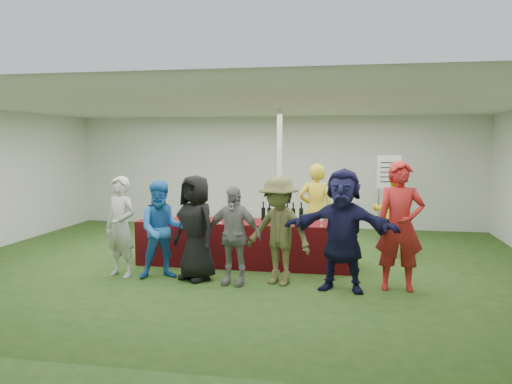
% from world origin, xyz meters
% --- Properties ---
extents(ground, '(60.00, 60.00, 0.00)m').
position_xyz_m(ground, '(0.00, 0.00, 0.00)').
color(ground, '#284719').
rests_on(ground, ground).
extents(tent, '(10.00, 10.00, 10.00)m').
position_xyz_m(tent, '(0.50, 1.20, 1.35)').
color(tent, white).
rests_on(tent, ground).
extents(serving_table, '(3.60, 0.80, 0.75)m').
position_xyz_m(serving_table, '(0.07, 0.02, 0.38)').
color(serving_table, '#550E10').
rests_on(serving_table, ground).
extents(wine_bottles, '(0.71, 0.15, 0.32)m').
position_xyz_m(wine_bottles, '(0.68, 0.17, 0.87)').
color(wine_bottles, black).
rests_on(wine_bottles, serving_table).
extents(wine_glasses, '(2.73, 0.11, 0.16)m').
position_xyz_m(wine_glasses, '(-0.45, -0.23, 0.86)').
color(wine_glasses, silver).
rests_on(wine_glasses, serving_table).
extents(water_bottle, '(0.07, 0.07, 0.23)m').
position_xyz_m(water_bottle, '(0.16, 0.10, 0.85)').
color(water_bottle, silver).
rests_on(water_bottle, serving_table).
extents(bar_towel, '(0.25, 0.18, 0.03)m').
position_xyz_m(bar_towel, '(1.65, 0.07, 0.77)').
color(bar_towel, white).
rests_on(bar_towel, serving_table).
extents(dump_bucket, '(0.26, 0.26, 0.18)m').
position_xyz_m(dump_bucket, '(1.63, -0.20, 0.84)').
color(dump_bucket, slate).
rests_on(dump_bucket, serving_table).
extents(wine_list_sign, '(0.50, 0.03, 1.80)m').
position_xyz_m(wine_list_sign, '(2.63, 2.67, 1.32)').
color(wine_list_sign, slate).
rests_on(wine_list_sign, ground).
extents(staff_pourer, '(0.64, 0.44, 1.70)m').
position_xyz_m(staff_pourer, '(1.21, 0.86, 0.85)').
color(staff_pourer, yellow).
rests_on(staff_pourer, ground).
extents(staff_back, '(0.81, 0.63, 1.64)m').
position_xyz_m(staff_back, '(2.61, 1.21, 0.82)').
color(staff_back, gold).
rests_on(staff_back, ground).
extents(customer_0, '(0.66, 0.54, 1.56)m').
position_xyz_m(customer_0, '(-1.68, -1.01, 0.78)').
color(customer_0, beige).
rests_on(customer_0, ground).
extents(customer_1, '(0.90, 0.82, 1.50)m').
position_xyz_m(customer_1, '(-1.00, -1.00, 0.75)').
color(customer_1, blue).
rests_on(customer_1, ground).
extents(customer_2, '(0.93, 0.83, 1.59)m').
position_xyz_m(customer_2, '(-0.48, -0.99, 0.80)').
color(customer_2, black).
rests_on(customer_2, ground).
extents(customer_3, '(0.90, 0.47, 1.46)m').
position_xyz_m(customer_3, '(0.13, -1.13, 0.73)').
color(customer_3, gray).
rests_on(customer_3, ground).
extents(customer_4, '(1.17, 0.92, 1.59)m').
position_xyz_m(customer_4, '(0.79, -1.01, 0.79)').
color(customer_4, brown).
rests_on(customer_4, ground).
extents(customer_5, '(1.66, 0.75, 1.72)m').
position_xyz_m(customer_5, '(1.71, -1.16, 0.86)').
color(customer_5, '#151538').
rests_on(customer_5, ground).
extents(customer_6, '(0.67, 0.45, 1.82)m').
position_xyz_m(customer_6, '(2.50, -0.98, 0.91)').
color(customer_6, '#AB1E1D').
rests_on(customer_6, ground).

